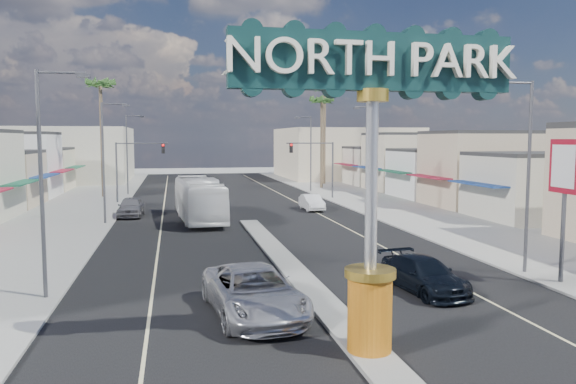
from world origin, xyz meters
name	(u,v)px	position (x,y,z in m)	size (l,w,h in m)	color
ground	(247,220)	(0.00, 30.00, 0.00)	(160.00, 160.00, 0.00)	gray
road	(247,220)	(0.00, 30.00, 0.01)	(20.00, 120.00, 0.01)	black
median_island	(288,264)	(0.00, 14.00, 0.08)	(1.30, 30.00, 0.16)	gray
sidewalk_left	(57,225)	(-14.00, 30.00, 0.06)	(8.00, 120.00, 0.12)	gray
sidewalk_right	(414,215)	(14.00, 30.00, 0.06)	(8.00, 120.00, 0.12)	gray
storefront_row_right	(450,170)	(24.00, 43.00, 3.00)	(12.00, 42.00, 6.00)	#B7B29E
backdrop_far_left	(60,155)	(-22.00, 75.00, 4.00)	(20.00, 20.00, 8.00)	#B7B29E
backdrop_far_right	(345,153)	(22.00, 75.00, 4.00)	(20.00, 20.00, 8.00)	beige
gateway_sign	(372,154)	(0.00, 1.98, 5.93)	(8.20, 1.50, 9.15)	#C5610F
traffic_signal_left	(136,160)	(-9.18, 43.99, 4.27)	(5.09, 0.45, 6.00)	#47474C
traffic_signal_right	(316,159)	(9.18, 43.99, 4.27)	(5.09, 0.45, 6.00)	#47474C
streetlight_l_near	(45,172)	(-10.43, 10.00, 5.07)	(2.03, 0.22, 9.00)	#47474C
streetlight_l_mid	(105,156)	(-10.43, 30.00, 5.07)	(2.03, 0.22, 9.00)	#47474C
streetlight_l_far	(128,150)	(-10.43, 52.00, 5.07)	(2.03, 0.22, 9.00)	#47474C
streetlight_r_near	(526,167)	(10.43, 10.00, 5.07)	(2.03, 0.22, 9.00)	#47474C
streetlight_r_mid	(374,155)	(10.43, 30.00, 5.07)	(2.03, 0.22, 9.00)	#47474C
streetlight_r_far	(310,150)	(10.43, 52.00, 5.07)	(2.03, 0.22, 9.00)	#47474C
palm_left_far	(100,90)	(-13.00, 50.00, 11.50)	(2.60, 2.60, 13.10)	brown
palm_right_mid	(322,105)	(13.00, 56.00, 10.60)	(2.60, 2.60, 12.10)	brown
palm_right_far	(325,95)	(15.00, 62.00, 12.39)	(2.60, 2.60, 14.10)	brown
suv_left	(254,292)	(-2.80, 6.37, 0.88)	(2.92, 6.32, 1.76)	silver
suv_right	(424,275)	(4.59, 8.13, 0.72)	(2.01, 4.95, 1.44)	black
car_parked_left	(131,207)	(-9.00, 33.98, 0.81)	(1.92, 4.78, 1.63)	slate
car_parked_right	(312,202)	(6.51, 35.10, 0.71)	(1.49, 4.28, 1.41)	white
city_bus	(199,199)	(-3.63, 30.80, 1.67)	(2.80, 11.97, 3.33)	white
bank_pylon_sign	(565,174)	(11.00, 8.02, 4.83)	(0.35, 1.96, 6.23)	#47474C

